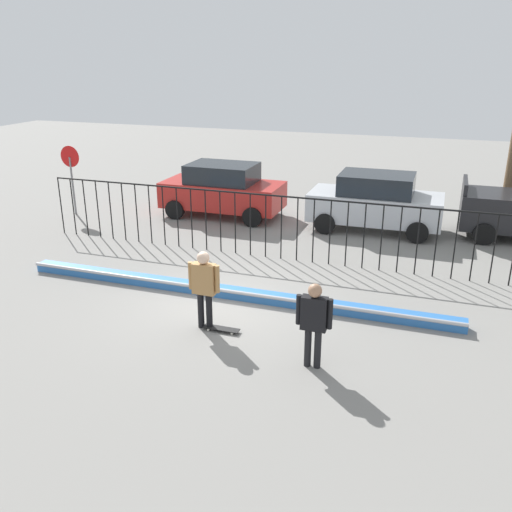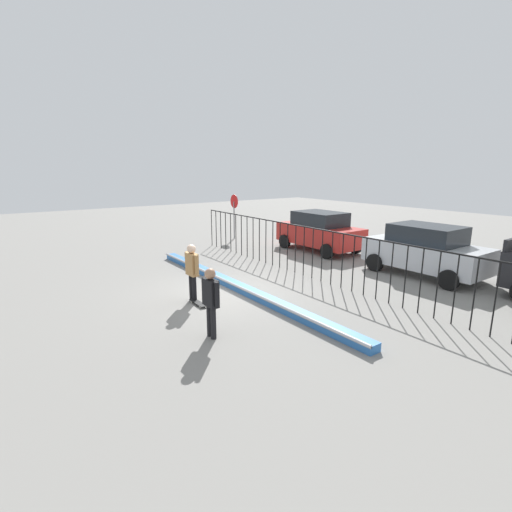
% 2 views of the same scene
% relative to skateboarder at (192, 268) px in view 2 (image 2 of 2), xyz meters
% --- Properties ---
extents(ground_plane, '(60.00, 60.00, 0.00)m').
position_rel_skateboarder_xyz_m(ground_plane, '(-0.15, 1.18, -1.05)').
color(ground_plane, gray).
extents(bowl_coping_ledge, '(11.00, 0.41, 0.27)m').
position_rel_skateboarder_xyz_m(bowl_coping_ledge, '(-0.15, 1.67, -0.93)').
color(bowl_coping_ledge, '#2D6BB7').
rests_on(bowl_coping_ledge, ground).
extents(perimeter_fence, '(14.04, 0.04, 1.86)m').
position_rel_skateboarder_xyz_m(perimeter_fence, '(-0.15, 4.63, 0.09)').
color(perimeter_fence, black).
rests_on(perimeter_fence, ground).
extents(skateboarder, '(0.71, 0.26, 1.75)m').
position_rel_skateboarder_xyz_m(skateboarder, '(0.00, 0.00, 0.00)').
color(skateboarder, black).
rests_on(skateboarder, ground).
extents(skateboard, '(0.80, 0.20, 0.07)m').
position_rel_skateboarder_xyz_m(skateboard, '(0.38, -0.03, -0.99)').
color(skateboard, black).
rests_on(skateboard, ground).
extents(camera_operator, '(0.68, 0.26, 1.69)m').
position_rel_skateboarder_xyz_m(camera_operator, '(2.54, -0.77, -0.03)').
color(camera_operator, black).
rests_on(camera_operator, ground).
extents(parked_car_red, '(4.30, 2.12, 1.90)m').
position_rel_skateboarder_xyz_m(parked_car_red, '(-2.95, 8.24, -0.07)').
color(parked_car_red, '#B2231E').
rests_on(parked_car_red, ground).
extents(parked_car_silver, '(4.30, 2.12, 1.90)m').
position_rel_skateboarder_xyz_m(parked_car_silver, '(2.47, 8.29, -0.07)').
color(parked_car_silver, '#B7BABF').
rests_on(parked_car_silver, ground).
extents(stop_sign, '(0.76, 0.07, 2.50)m').
position_rel_skateboarder_xyz_m(stop_sign, '(-8.17, 6.67, 0.57)').
color(stop_sign, slate).
rests_on(stop_sign, ground).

